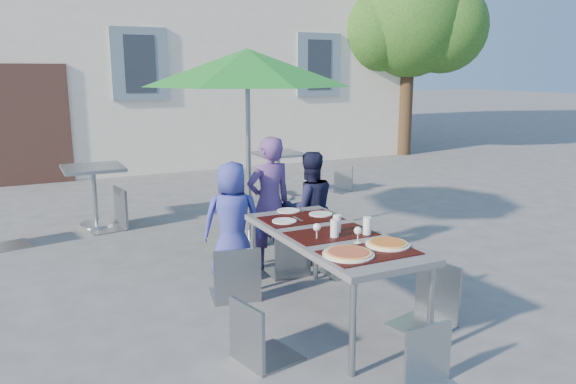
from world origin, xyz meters
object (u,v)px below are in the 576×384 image
chair_4 (432,258)px  bg_chair_l_1 (254,167)px  pizza_near_right (388,244)px  bg_chair_r_0 (111,184)px  chair_1 (289,227)px  cafe_table_0 (94,183)px  chair_3 (257,294)px  patio_umbrella (247,69)px  child_1 (269,203)px  bg_chair_r_1 (341,163)px  child_2 (309,208)px  chair_5 (439,324)px  pizza_near_left (348,253)px  dining_table (331,240)px  child_0 (233,221)px  chair_2 (346,227)px  chair_0 (235,240)px  cafe_table_1 (278,167)px

chair_4 → bg_chair_l_1: bearing=84.3°
chair_4 → bg_chair_l_1: chair_4 is taller
pizza_near_right → bg_chair_r_0: size_ratio=0.34×
chair_1 → cafe_table_0: chair_1 is taller
chair_3 → patio_umbrella: patio_umbrella is taller
bg_chair_r_0 → pizza_near_right: bearing=-71.6°
child_1 → cafe_table_0: bearing=-65.1°
child_1 → bg_chair_r_1: child_1 is taller
child_2 → chair_5: 2.67m
pizza_near_left → chair_4: 0.90m
dining_table → cafe_table_0: cafe_table_0 is taller
dining_table → child_0: (-0.40, 1.25, -0.09)m
pizza_near_left → chair_1: chair_1 is taller
chair_2 → chair_3: bearing=-141.1°
child_1 → chair_2: 0.86m
bg_chair_r_1 → child_1: bearing=-132.5°
chair_4 → bg_chair_r_0: 4.56m
chair_0 → bg_chair_r_0: size_ratio=0.96×
chair_2 → cafe_table_0: bearing=123.1°
dining_table → chair_2: (0.67, 0.82, -0.18)m
chair_3 → chair_5: size_ratio=1.08×
cafe_table_0 → pizza_near_right: bearing=-70.2°
pizza_near_right → child_2: size_ratio=0.28×
chair_0 → child_2: bearing=28.7°
child_2 → cafe_table_1: (1.05, 2.98, -0.08)m
cafe_table_0 → bg_chair_l_1: size_ratio=0.88×
child_0 → cafe_table_0: bearing=-48.7°
child_0 → pizza_near_right: bearing=131.4°
cafe_table_0 → bg_chair_l_1: 2.60m
pizza_near_left → dining_table: bearing=71.7°
child_1 → chair_1: size_ratio=1.58×
patio_umbrella → cafe_table_1: 2.89m
pizza_near_right → patio_umbrella: 3.07m
child_1 → chair_4: (0.62, -1.87, -0.13)m
chair_0 → bg_chair_r_0: bg_chair_r_0 is taller
chair_2 → chair_4: bearing=-88.7°
pizza_near_left → pizza_near_right: 0.40m
child_1 → chair_1: child_1 is taller
chair_1 → chair_0: bearing=-155.3°
chair_2 → chair_3: 1.95m
bg_chair_l_1 → dining_table: bearing=-105.0°
dining_table → chair_2: 1.07m
bg_chair_r_1 → pizza_near_left: bearing=-121.2°
chair_3 → pizza_near_right: bearing=-3.6°
patio_umbrella → child_2: bearing=-72.3°
child_2 → bg_chair_r_1: child_2 is taller
chair_4 → bg_chair_l_1: 4.92m
chair_3 → bg_chair_r_0: bg_chair_r_0 is taller
child_1 → chair_0: size_ratio=1.44×
pizza_near_right → patio_umbrella: size_ratio=0.14×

